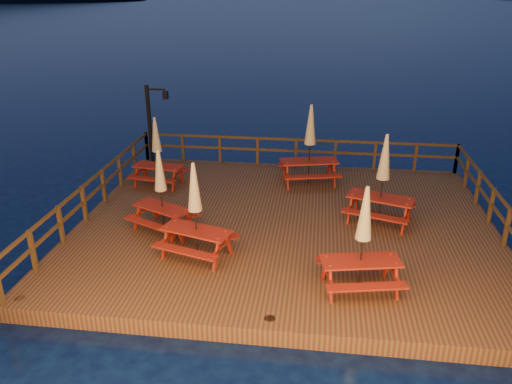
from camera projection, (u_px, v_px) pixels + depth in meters
The scene contains 11 objects.
ground at pixel (286, 234), 14.78m from camera, with size 500.00×500.00×0.00m, color black.
deck at pixel (286, 228), 14.71m from camera, with size 12.00×10.00×0.40m, color #462316.
deck_piles at pixel (286, 243), 14.90m from camera, with size 11.44×9.44×1.40m.
railing at pixel (291, 176), 15.96m from camera, with size 11.80×9.75×1.10m.
lamp_post at pixel (153, 117), 18.73m from camera, with size 0.85×0.18×3.00m.
picnic_table_0 at pixel (310, 143), 16.88m from camera, with size 2.27×2.01×2.78m.
picnic_table_1 at pixel (363, 238), 10.92m from camera, with size 2.03×1.79×2.54m.
picnic_table_2 at pixel (383, 178), 14.07m from camera, with size 2.26×2.05×2.67m.
picnic_table_3 at pixel (157, 151), 16.81m from camera, with size 1.85×1.59×2.39m.
picnic_table_4 at pixel (195, 209), 12.29m from camera, with size 2.12×1.91×2.53m.
picnic_table_5 at pixel (161, 189), 13.67m from camera, with size 2.10×1.97×2.39m.
Camera 1 is at (0.83, -13.14, 6.89)m, focal length 35.00 mm.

